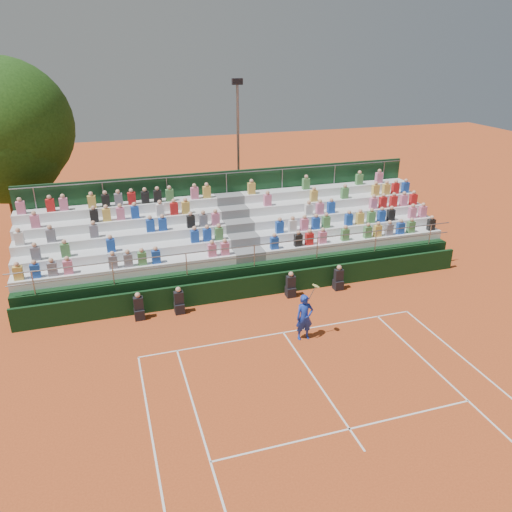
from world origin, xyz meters
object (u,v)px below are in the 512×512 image
object	(u,v)px
tennis_player	(305,317)
tree_east	(5,127)
tree_west	(3,145)
floodlight_mast	(238,142)

from	to	relation	value
tennis_player	tree_east	distance (m)	18.16
tree_west	floodlight_mast	distance (m)	12.50
tennis_player	tree_east	world-z (taller)	tree_east
tree_west	tree_east	size ratio (longest dim) A/B	0.87
tennis_player	floodlight_mast	size ratio (longest dim) A/B	0.26
tree_west	tree_east	xyz separation A→B (m)	(0.18, 0.41, 0.84)
tree_east	floodlight_mast	world-z (taller)	tree_east
floodlight_mast	tree_east	bearing A→B (deg)	-178.41
tree_west	floodlight_mast	world-z (taller)	tree_west
tennis_player	tree_west	distance (m)	17.73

